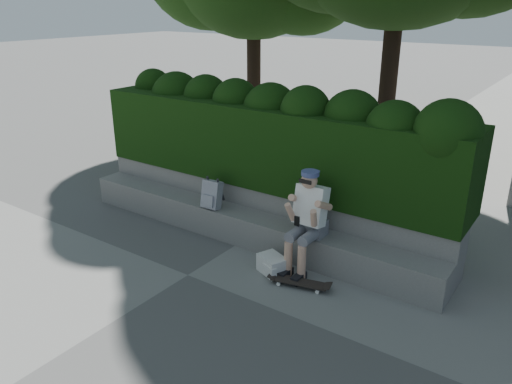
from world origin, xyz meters
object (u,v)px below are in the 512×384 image
Objects in this scene: person at (308,217)px; backpack_plaid at (212,194)px; backpack_ground at (272,265)px; skateboard at (299,282)px.

person is 3.28× the size of backpack_plaid.
backpack_ground is at bearing -128.99° from person.
person is at bearing 96.26° from skateboard.
person is 1.85× the size of skateboard.
backpack_plaid is at bearing 177.25° from person.
backpack_plaid is (-1.70, 0.08, -0.09)m from person.
skateboard is 1.77× the size of backpack_plaid.
skateboard is 2.04m from backpack_plaid.
skateboard is at bearing -19.43° from backpack_plaid.
person is at bearing 73.50° from backpack_ground.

